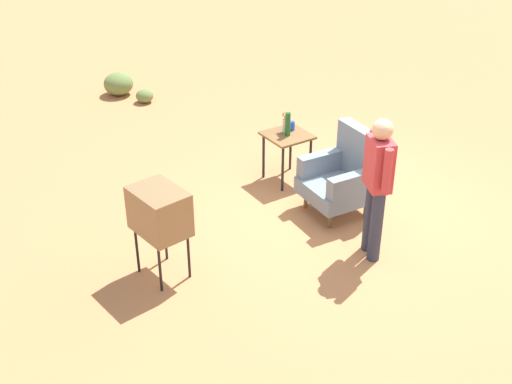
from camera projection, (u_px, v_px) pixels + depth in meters
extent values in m
plane|color=#C17A4C|center=(347.00, 218.00, 8.07)|extent=(60.00, 60.00, 0.00)
cylinder|color=brown|center=(306.00, 200.00, 8.23)|extent=(0.05, 0.05, 0.22)
cylinder|color=brown|center=(330.00, 220.00, 7.83)|extent=(0.05, 0.05, 0.22)
cylinder|color=brown|center=(340.00, 190.00, 8.46)|extent=(0.05, 0.05, 0.22)
cylinder|color=brown|center=(366.00, 208.00, 8.05)|extent=(0.05, 0.05, 0.22)
cube|color=slate|center=(336.00, 189.00, 8.04)|extent=(0.81, 0.81, 0.20)
cube|color=slate|center=(360.00, 153.00, 7.97)|extent=(0.77, 0.21, 0.64)
cube|color=slate|center=(323.00, 162.00, 8.17)|extent=(0.19, 0.69, 0.26)
cube|color=slate|center=(353.00, 184.00, 7.68)|extent=(0.19, 0.69, 0.26)
cylinder|color=black|center=(264.00, 156.00, 8.83)|extent=(0.04, 0.04, 0.64)
cylinder|color=black|center=(283.00, 169.00, 8.51)|extent=(0.04, 0.04, 0.64)
cylinder|color=black|center=(291.00, 148.00, 9.05)|extent=(0.04, 0.04, 0.64)
cylinder|color=black|center=(310.00, 160.00, 8.72)|extent=(0.04, 0.04, 0.64)
cube|color=brown|center=(287.00, 135.00, 8.61)|extent=(0.56, 0.56, 0.03)
cylinder|color=black|center=(189.00, 256.00, 6.89)|extent=(0.03, 0.03, 0.55)
cylinder|color=black|center=(165.00, 238.00, 7.18)|extent=(0.03, 0.03, 0.55)
cylinder|color=black|center=(160.00, 269.00, 6.69)|extent=(0.03, 0.03, 0.55)
cylinder|color=black|center=(137.00, 250.00, 6.98)|extent=(0.03, 0.03, 0.55)
cube|color=olive|center=(159.00, 211.00, 6.68)|extent=(0.65, 0.51, 0.48)
cube|color=#383D3F|center=(177.00, 204.00, 6.81)|extent=(0.42, 0.07, 0.34)
cylinder|color=#2D3347|center=(370.00, 217.00, 7.28)|extent=(0.14, 0.14, 0.86)
cylinder|color=#2D3347|center=(376.00, 226.00, 7.11)|extent=(0.14, 0.14, 0.86)
cube|color=#BC383D|center=(379.00, 164.00, 6.84)|extent=(0.42, 0.35, 0.56)
cylinder|color=#BC383D|center=(372.00, 151.00, 7.04)|extent=(0.09, 0.09, 0.50)
cylinder|color=#BC383D|center=(387.00, 172.00, 6.62)|extent=(0.09, 0.09, 0.50)
sphere|color=#DBAD84|center=(383.00, 129.00, 6.65)|extent=(0.22, 0.22, 0.22)
cylinder|color=blue|center=(292.00, 126.00, 8.70)|extent=(0.07, 0.07, 0.12)
cylinder|color=#1E5623|center=(288.00, 124.00, 8.50)|extent=(0.07, 0.07, 0.32)
cylinder|color=silver|center=(286.00, 126.00, 8.62)|extent=(0.09, 0.09, 0.18)
sphere|color=yellow|center=(286.00, 116.00, 8.55)|extent=(0.07, 0.07, 0.07)
sphere|color=#E04C66|center=(285.00, 115.00, 8.59)|extent=(0.07, 0.07, 0.07)
sphere|color=orange|center=(287.00, 117.00, 8.52)|extent=(0.07, 0.07, 0.07)
ellipsoid|color=olive|center=(145.00, 96.00, 11.33)|extent=(0.30, 0.30, 0.23)
ellipsoid|color=olive|center=(118.00, 84.00, 11.61)|extent=(0.52, 0.52, 0.40)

